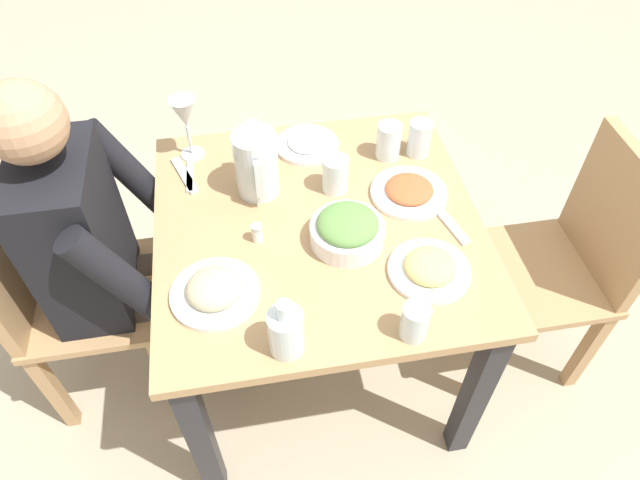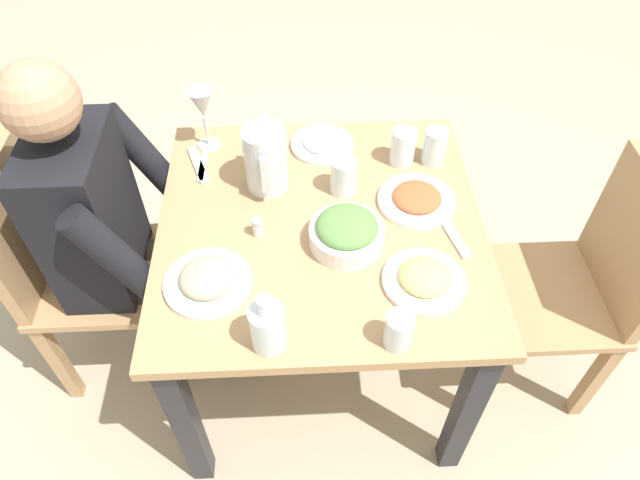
% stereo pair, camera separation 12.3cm
% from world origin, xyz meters
% --- Properties ---
extents(ground_plane, '(8.00, 8.00, 0.00)m').
position_xyz_m(ground_plane, '(0.00, 0.00, 0.00)').
color(ground_plane, tan).
extents(dining_table, '(0.87, 0.87, 0.71)m').
position_xyz_m(dining_table, '(0.00, 0.00, 0.59)').
color(dining_table, tan).
rests_on(dining_table, ground_plane).
extents(chair_near, '(0.40, 0.40, 0.86)m').
position_xyz_m(chair_near, '(-0.07, -0.75, 0.48)').
color(chair_near, tan).
rests_on(chair_near, ground_plane).
extents(chair_far, '(0.40, 0.40, 0.86)m').
position_xyz_m(chair_far, '(0.07, 0.75, 0.48)').
color(chair_far, tan).
rests_on(chair_far, ground_plane).
extents(diner_near, '(0.48, 0.53, 1.16)m').
position_xyz_m(diner_near, '(-0.07, -0.55, 0.63)').
color(diner_near, black).
rests_on(diner_near, ground_plane).
extents(water_pitcher, '(0.16, 0.12, 0.19)m').
position_xyz_m(water_pitcher, '(-0.15, -0.14, 0.80)').
color(water_pitcher, silver).
rests_on(water_pitcher, dining_table).
extents(salad_bowl, '(0.19, 0.19, 0.09)m').
position_xyz_m(salad_bowl, '(0.08, 0.06, 0.75)').
color(salad_bowl, white).
rests_on(salad_bowl, dining_table).
extents(plate_yoghurt, '(0.19, 0.19, 0.04)m').
position_xyz_m(plate_yoghurt, '(-0.32, 0.02, 0.72)').
color(plate_yoghurt, white).
rests_on(plate_yoghurt, dining_table).
extents(plate_fries, '(0.21, 0.21, 0.05)m').
position_xyz_m(plate_fries, '(0.22, 0.24, 0.72)').
color(plate_fries, white).
rests_on(plate_fries, dining_table).
extents(plate_rice_curry, '(0.22, 0.22, 0.04)m').
position_xyz_m(plate_rice_curry, '(-0.06, 0.27, 0.72)').
color(plate_rice_curry, white).
rests_on(plate_rice_curry, dining_table).
extents(plate_beans, '(0.22, 0.22, 0.06)m').
position_xyz_m(plate_beans, '(0.20, -0.28, 0.73)').
color(plate_beans, white).
rests_on(plate_beans, dining_table).
extents(water_glass_far_right, '(0.07, 0.07, 0.11)m').
position_xyz_m(water_glass_far_right, '(-0.24, 0.25, 0.76)').
color(water_glass_far_right, silver).
rests_on(water_glass_far_right, dining_table).
extents(water_glass_near_right, '(0.07, 0.07, 0.11)m').
position_xyz_m(water_glass_near_right, '(-0.24, 0.35, 0.76)').
color(water_glass_near_right, silver).
rests_on(water_glass_near_right, dining_table).
extents(water_glass_far_left, '(0.07, 0.07, 0.11)m').
position_xyz_m(water_glass_far_left, '(-0.12, 0.07, 0.76)').
color(water_glass_far_left, silver).
rests_on(water_glass_far_left, dining_table).
extents(water_glass_by_pitcher, '(0.06, 0.06, 0.09)m').
position_xyz_m(water_glass_by_pitcher, '(0.38, 0.15, 0.75)').
color(water_glass_by_pitcher, silver).
rests_on(water_glass_by_pitcher, dining_table).
extents(wine_glass, '(0.08, 0.08, 0.20)m').
position_xyz_m(wine_glass, '(-0.34, -0.33, 0.85)').
color(wine_glass, silver).
rests_on(wine_glass, dining_table).
extents(oil_carafe, '(0.08, 0.08, 0.16)m').
position_xyz_m(oil_carafe, '(0.37, -0.13, 0.76)').
color(oil_carafe, silver).
rests_on(oil_carafe, dining_table).
extents(salt_shaker, '(0.03, 0.03, 0.05)m').
position_xyz_m(salt_shaker, '(0.04, -0.17, 0.73)').
color(salt_shaker, white).
rests_on(salt_shaker, dining_table).
extents(fork_near, '(0.17, 0.08, 0.01)m').
position_xyz_m(fork_near, '(-0.25, -0.35, 0.71)').
color(fork_near, silver).
rests_on(fork_near, dining_table).
extents(knife_near, '(0.19, 0.02, 0.01)m').
position_xyz_m(knife_near, '(-0.27, -0.34, 0.71)').
color(knife_near, silver).
rests_on(knife_near, dining_table).
extents(fork_far, '(0.17, 0.07, 0.01)m').
position_xyz_m(fork_far, '(0.06, 0.35, 0.71)').
color(fork_far, silver).
rests_on(fork_far, dining_table).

